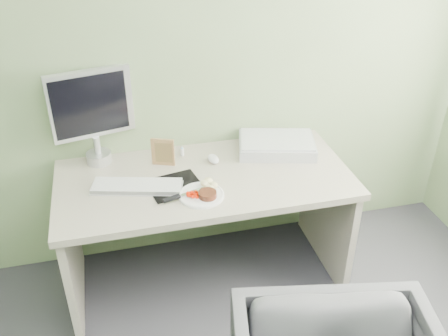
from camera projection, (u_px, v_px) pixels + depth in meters
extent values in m
plane|color=gray|center=(188.00, 44.00, 2.70)|extent=(3.50, 0.00, 3.50)
cube|color=#BBB39C|center=(205.00, 180.00, 2.73)|extent=(1.60, 0.75, 0.04)
cube|color=#AEA394|center=(72.00, 253.00, 2.76)|extent=(0.04, 0.70, 0.69)
cube|color=#AEA394|center=(326.00, 213.00, 3.07)|extent=(0.04, 0.70, 0.69)
cylinder|color=white|center=(201.00, 195.00, 2.55)|extent=(0.23, 0.23, 0.01)
cylinder|color=black|center=(208.00, 194.00, 2.52)|extent=(0.12, 0.12, 0.03)
ellipsoid|color=tan|center=(207.00, 184.00, 2.58)|extent=(0.11, 0.09, 0.05)
cube|color=#FA2405|center=(193.00, 193.00, 2.52)|extent=(0.06, 0.05, 0.03)
cube|color=silver|center=(193.00, 192.00, 2.55)|extent=(0.14, 0.06, 0.01)
cube|color=black|center=(172.00, 198.00, 2.49)|extent=(0.09, 0.05, 0.02)
cube|color=black|center=(175.00, 186.00, 2.63)|extent=(0.31, 0.29, 0.00)
cube|color=white|center=(137.00, 186.00, 2.61)|extent=(0.48, 0.25, 0.02)
ellipsoid|color=white|center=(213.00, 159.00, 2.84)|extent=(0.06, 0.11, 0.04)
cube|color=#9D6B49|center=(163.00, 152.00, 2.78)|extent=(0.13, 0.06, 0.16)
cylinder|color=white|center=(182.00, 152.00, 2.90)|extent=(0.02, 0.02, 0.05)
cone|color=#88BBDA|center=(182.00, 147.00, 2.88)|extent=(0.02, 0.02, 0.02)
cube|color=#B0B3B7|center=(277.00, 146.00, 2.94)|extent=(0.50, 0.40, 0.07)
cylinder|color=silver|center=(99.00, 157.00, 2.83)|extent=(0.14, 0.14, 0.06)
cylinder|color=silver|center=(97.00, 145.00, 2.79)|extent=(0.04, 0.04, 0.10)
cube|color=silver|center=(91.00, 104.00, 2.68)|extent=(0.45, 0.14, 0.38)
cube|color=black|center=(91.00, 106.00, 2.66)|extent=(0.39, 0.10, 0.33)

